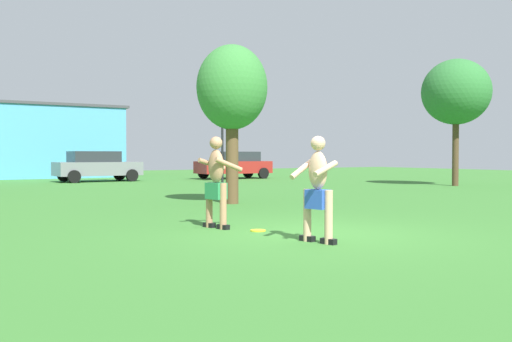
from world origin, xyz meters
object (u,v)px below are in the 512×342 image
(player_in_blue, at_px, (318,187))
(tree_behind_players, at_px, (456,92))
(frisbee, at_px, (258,230))
(tree_right_field, at_px, (232,90))
(car_red_near_post, at_px, (234,165))
(player_near, at_px, (216,180))
(car_gray_mid_lot, at_px, (97,166))
(lamp_post, at_px, (222,115))

(player_in_blue, xyz_separation_m, tree_behind_players, (15.35, 9.75, 3.30))
(frisbee, height_order, tree_right_field, tree_right_field)
(tree_behind_players, bearing_deg, frisbee, -152.30)
(tree_behind_players, bearing_deg, car_red_near_post, 111.88)
(player_near, distance_m, tree_right_field, 5.84)
(player_in_blue, relative_size, car_gray_mid_lot, 0.39)
(tree_right_field, bearing_deg, car_red_near_post, 60.52)
(player_in_blue, xyz_separation_m, tree_right_field, (2.30, 6.93, 2.35))
(frisbee, relative_size, car_gray_mid_lot, 0.07)
(car_red_near_post, height_order, car_gray_mid_lot, same)
(car_red_near_post, relative_size, tree_behind_players, 0.76)
(player_in_blue, bearing_deg, car_red_near_post, 63.87)
(car_red_near_post, xyz_separation_m, tree_right_field, (-8.29, -14.66, 2.43))
(frisbee, bearing_deg, lamp_post, 63.98)
(car_red_near_post, relative_size, car_gray_mid_lot, 0.99)
(player_in_blue, relative_size, tree_behind_players, 0.30)
(player_in_blue, bearing_deg, tree_right_field, 71.61)
(car_gray_mid_lot, bearing_deg, car_red_near_post, -4.54)
(lamp_post, bearing_deg, tree_right_field, -116.79)
(car_red_near_post, relative_size, tree_right_field, 0.96)
(car_gray_mid_lot, bearing_deg, lamp_post, -40.10)
(tree_right_field, bearing_deg, player_in_blue, -108.39)
(player_near, distance_m, car_gray_mid_lot, 20.09)
(tree_right_field, bearing_deg, tree_behind_players, 12.17)
(player_in_blue, xyz_separation_m, lamp_post, (7.84, 17.91, 2.50))
(player_near, xyz_separation_m, player_in_blue, (0.56, -2.40, -0.03))
(frisbee, xyz_separation_m, tree_right_field, (2.40, 5.30, 3.24))
(player_in_blue, relative_size, car_red_near_post, 0.39)
(player_near, relative_size, frisbee, 6.09)
(player_near, xyz_separation_m, lamp_post, (8.40, 15.51, 2.47))
(car_gray_mid_lot, height_order, tree_right_field, tree_right_field)
(player_near, bearing_deg, player_in_blue, -76.87)
(tree_right_field, bearing_deg, lamp_post, 63.21)
(car_red_near_post, distance_m, car_gray_mid_lot, 7.88)
(player_near, height_order, tree_behind_players, tree_behind_players)
(frisbee, distance_m, tree_right_field, 6.66)
(player_in_blue, xyz_separation_m, frisbee, (-0.10, 1.64, -0.88))
(player_near, relative_size, car_red_near_post, 0.40)
(lamp_post, distance_m, tree_right_field, 12.29)
(car_red_near_post, bearing_deg, player_near, -120.15)
(player_near, xyz_separation_m, car_red_near_post, (11.15, 19.19, -0.10))
(frisbee, height_order, car_red_near_post, car_red_near_post)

